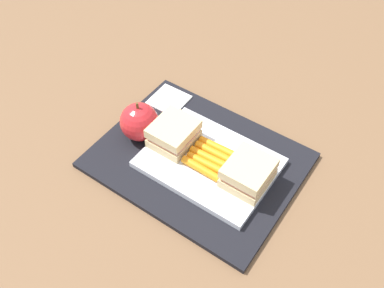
# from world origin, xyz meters

# --- Properties ---
(ground_plane) EXTENTS (2.40, 2.40, 0.00)m
(ground_plane) POSITION_xyz_m (0.00, 0.00, 0.00)
(ground_plane) COLOR brown
(lunchbag_mat) EXTENTS (0.36, 0.28, 0.01)m
(lunchbag_mat) POSITION_xyz_m (0.00, 0.00, 0.01)
(lunchbag_mat) COLOR black
(lunchbag_mat) RESTS_ON ground_plane
(food_tray) EXTENTS (0.23, 0.17, 0.01)m
(food_tray) POSITION_xyz_m (-0.03, 0.00, 0.02)
(food_tray) COLOR white
(food_tray) RESTS_ON lunchbag_mat
(sandwich_half_left) EXTENTS (0.07, 0.08, 0.04)m
(sandwich_half_left) POSITION_xyz_m (-0.10, 0.00, 0.04)
(sandwich_half_left) COLOR #DBC189
(sandwich_half_left) RESTS_ON food_tray
(sandwich_half_right) EXTENTS (0.07, 0.08, 0.04)m
(sandwich_half_right) POSITION_xyz_m (0.05, 0.00, 0.04)
(sandwich_half_right) COLOR #DBC189
(sandwich_half_right) RESTS_ON food_tray
(carrot_sticks_bundle) EXTENTS (0.08, 0.07, 0.02)m
(carrot_sticks_bundle) POSITION_xyz_m (-0.02, -0.00, 0.03)
(carrot_sticks_bundle) COLOR orange
(carrot_sticks_bundle) RESTS_ON food_tray
(apple) EXTENTS (0.07, 0.07, 0.08)m
(apple) POSITION_xyz_m (0.12, 0.01, 0.05)
(apple) COLOR red
(apple) RESTS_ON lunchbag_mat
(paper_napkin) EXTENTS (0.07, 0.07, 0.00)m
(paper_napkin) POSITION_xyz_m (0.14, -0.09, 0.01)
(paper_napkin) COLOR white
(paper_napkin) RESTS_ON lunchbag_mat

